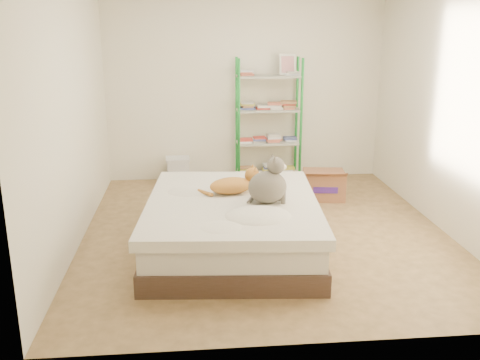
{
  "coord_description": "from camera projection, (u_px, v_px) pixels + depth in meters",
  "views": [
    {
      "loc": [
        -0.76,
        -5.27,
        2.13
      ],
      "look_at": [
        -0.28,
        -0.15,
        0.62
      ],
      "focal_mm": 40.0,
      "sensor_mm": 36.0,
      "label": 1
    }
  ],
  "objects": [
    {
      "name": "cardboard_box",
      "position": [
        324.0,
        185.0,
        6.72
      ],
      "size": [
        0.55,
        0.54,
        0.41
      ],
      "rotation": [
        0.0,
        0.0,
        -0.13
      ],
      "color": "brown",
      "rests_on": "ground"
    },
    {
      "name": "shelf_unit",
      "position": [
        269.0,
        124.0,
        7.3
      ],
      "size": [
        0.88,
        0.36,
        1.74
      ],
      "color": "green",
      "rests_on": "ground"
    },
    {
      "name": "room",
      "position": [
        266.0,
        110.0,
        5.34
      ],
      "size": [
        3.81,
        4.21,
        2.61
      ],
      "color": "tan",
      "rests_on": "ground"
    },
    {
      "name": "grey_cat",
      "position": [
        268.0,
        180.0,
        4.95
      ],
      "size": [
        0.42,
        0.37,
        0.44
      ],
      "primitive_type": null,
      "rotation": [
        0.0,
        0.0,
        1.68
      ],
      "color": "slate",
      "rests_on": "bed"
    },
    {
      "name": "white_bin",
      "position": [
        178.0,
        171.0,
        7.33
      ],
      "size": [
        0.34,
        0.3,
        0.37
      ],
      "rotation": [
        0.0,
        0.0,
        0.06
      ],
      "color": "silver",
      "rests_on": "ground"
    },
    {
      "name": "bed",
      "position": [
        233.0,
        225.0,
        5.17
      ],
      "size": [
        1.77,
        2.14,
        0.51
      ],
      "rotation": [
        0.0,
        0.0,
        -0.08
      ],
      "color": "#443028",
      "rests_on": "ground"
    },
    {
      "name": "orange_cat",
      "position": [
        231.0,
        184.0,
        5.26
      ],
      "size": [
        0.55,
        0.37,
        0.21
      ],
      "primitive_type": null,
      "rotation": [
        0.0,
        0.0,
        0.2
      ],
      "color": "#C87E3A",
      "rests_on": "bed"
    }
  ]
}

